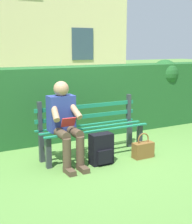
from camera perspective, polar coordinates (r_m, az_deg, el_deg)
name	(u,v)px	position (r m, az deg, el deg)	size (l,w,h in m)	color
ground	(93,156)	(5.05, -0.55, -7.84)	(60.00, 60.00, 0.00)	#517F38
park_bench	(91,128)	(4.98, -0.88, -2.86)	(1.72, 0.45, 0.90)	#2D3338
person_seated	(65,121)	(4.57, -5.61, -1.59)	(0.44, 0.73, 1.20)	navy
hedge_backdrop	(84,100)	(6.13, -2.09, 2.23)	(6.33, 0.70, 1.41)	#1E5123
building_facade	(17,7)	(13.45, -13.83, 17.61)	(8.06, 3.29, 6.34)	beige
backpack	(101,149)	(4.67, 0.94, -6.63)	(0.33, 0.26, 0.45)	black
handbag	(143,149)	(5.00, 8.37, -6.60)	(0.33, 0.15, 0.39)	brown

